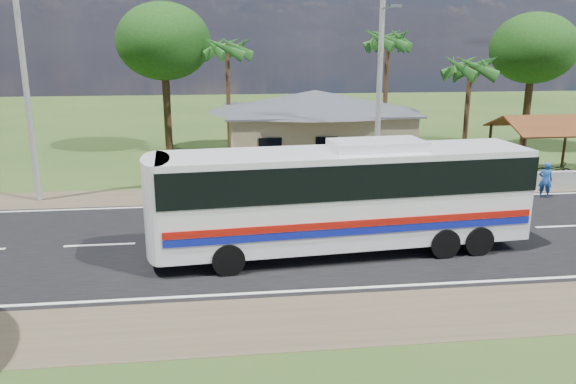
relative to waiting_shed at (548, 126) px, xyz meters
name	(u,v)px	position (x,y,z in m)	size (l,w,h in m)	color
ground	(344,236)	(-13.00, -8.50, -2.73)	(120.00, 120.00, 0.00)	#2C4318
road	(344,235)	(-13.00, -8.50, -2.72)	(120.00, 16.00, 0.03)	black
house	(315,120)	(-12.00, 4.50, -0.09)	(12.40, 10.00, 5.00)	tan
waiting_shed	(548,126)	(0.00, 0.00, 0.00)	(5.20, 4.48, 3.35)	#331F12
concrete_barrier	(556,180)	(-1.00, -2.90, -2.28)	(7.00, 0.30, 0.90)	#9E9E99
utility_poles	(373,72)	(-10.33, -2.01, 3.04)	(32.80, 2.22, 11.00)	#9E9E99
palm_near	(470,68)	(-3.50, 2.50, 2.98)	(2.80, 2.80, 6.70)	#47301E
palm_mid	(388,41)	(-7.00, 7.00, 4.43)	(2.80, 2.80, 8.20)	#47301E
palm_far	(227,49)	(-17.00, 7.50, 3.95)	(2.80, 2.80, 7.70)	#47301E
tree_behind_house	(164,42)	(-21.00, 9.50, 4.39)	(6.00, 6.00, 9.61)	#47301E
tree_behind_shed	(533,49)	(3.00, 7.50, 3.95)	(5.60, 5.60, 9.02)	#47301E
coach_bus	(346,190)	(-13.34, -10.17, -0.49)	(12.79, 3.70, 3.92)	silver
motorcycle	(554,170)	(0.08, -0.93, -2.24)	(0.65, 1.87, 0.98)	black
person	(545,180)	(-2.46, -4.32, -1.88)	(0.62, 0.41, 1.71)	#1B4797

